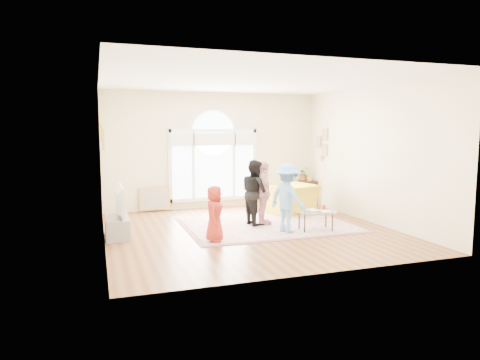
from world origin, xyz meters
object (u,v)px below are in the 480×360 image
object	(u,v)px
area_rug	(268,225)
television	(117,201)
tv_console	(117,227)
coffee_table	(316,213)
armchair	(292,199)

from	to	relation	value
area_rug	television	distance (m)	3.40
area_rug	tv_console	world-z (taller)	tv_console
television	coffee_table	world-z (taller)	television
area_rug	armchair	xyz separation A→B (m)	(1.10, 1.08, 0.37)
coffee_table	area_rug	bearing A→B (deg)	140.09
television	coffee_table	bearing A→B (deg)	-10.82
tv_console	armchair	bearing A→B (deg)	14.44
television	armchair	size ratio (longest dim) A/B	0.93
tv_console	coffee_table	size ratio (longest dim) A/B	0.95
coffee_table	armchair	bearing A→B (deg)	87.67
tv_console	coffee_table	xyz separation A→B (m)	(4.09, -0.78, 0.19)
tv_console	armchair	distance (m)	4.57
tv_console	television	distance (m)	0.52
tv_console	television	bearing A→B (deg)	-0.00
tv_console	television	size ratio (longest dim) A/B	0.92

